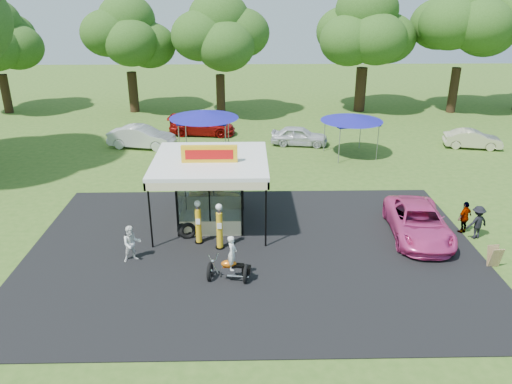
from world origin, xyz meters
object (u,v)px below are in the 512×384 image
bg_car_c (299,136)px  spectator_east_a (477,222)px  pink_sedan (418,222)px  motorcycle (231,263)px  gas_pump_right (220,228)px  tent_west (204,114)px  bg_car_a (142,137)px  bg_car_e (473,139)px  a_frame_sign (494,257)px  tent_east (352,118)px  spectator_west (132,244)px  gas_station_kiosk (212,190)px  gas_pump_left (198,223)px  spectator_east_b (465,217)px  bg_car_b (202,125)px  kiosk_car (215,197)px

bg_car_c → spectator_east_a: bearing=-146.9°
pink_sedan → motorcycle: bearing=-152.6°
gas_pump_right → tent_west: 13.49m
bg_car_a → tent_west: (4.76, -2.13, 2.16)m
spectator_east_a → bg_car_e: 15.17m
gas_pump_right → pink_sedan: size_ratio=0.41×
a_frame_sign → bg_car_e: bearing=63.3°
tent_west → tent_east: bearing=-0.0°
a_frame_sign → spectator_east_a: (0.35, 2.59, 0.34)m
spectator_west → tent_west: 14.54m
gas_station_kiosk → tent_west: 10.72m
gas_pump_right → a_frame_sign: size_ratio=2.39×
bg_car_e → gas_pump_left: bearing=139.2°
gas_pump_right → a_frame_sign: (11.58, -1.81, -0.59)m
gas_station_kiosk → spectator_west: size_ratio=3.30×
a_frame_sign → spectator_west: (-15.28, 0.83, 0.35)m
gas_pump_left → gas_pump_right: (0.99, -0.53, 0.03)m
a_frame_sign → pink_sedan: pink_sedan is taller
spectator_west → spectator_east_b: 15.42m
bg_car_c → tent_east: tent_east is taller
gas_station_kiosk → pink_sedan: 9.93m
motorcycle → bg_car_c: motorcycle is taller
spectator_east_a → bg_car_b: spectator_east_a is taller
gas_station_kiosk → bg_car_b: bearing=96.2°
bg_car_a → bg_car_b: 5.34m
motorcycle → pink_sedan: motorcycle is taller
gas_station_kiosk → bg_car_e: (18.20, 12.13, -1.12)m
tent_west → motorcycle: bearing=-82.2°
spectator_east_a → bg_car_a: 23.42m
tent_east → spectator_east_b: bearing=-75.3°
motorcycle → spectator_west: bearing=166.4°
a_frame_sign → spectator_west: 15.30m
pink_sedan → a_frame_sign: bearing=-45.0°
gas_pump_right → spectator_west: 3.83m
tent_east → bg_car_e: bearing=9.5°
bg_car_b → tent_west: bearing=-166.5°
gas_pump_right → a_frame_sign: gas_pump_right is taller
motorcycle → bg_car_a: motorcycle is taller
gas_pump_left → bg_car_c: (6.15, 15.24, -0.31)m
gas_station_kiosk → bg_car_a: gas_station_kiosk is taller
gas_pump_left → kiosk_car: gas_pump_left is taller
motorcycle → spectator_east_a: motorcycle is taller
bg_car_c → bg_car_e: bg_car_c is taller
kiosk_car → bg_car_e: bearing=-61.4°
kiosk_car → bg_car_e: (18.20, 9.93, 0.18)m
bg_car_a → tent_east: bearing=-85.9°
bg_car_a → tent_east: tent_east is taller
gas_pump_right → pink_sedan: (9.23, 0.97, -0.31)m
a_frame_sign → spectator_east_a: 2.63m
spectator_east_a → tent_east: (-3.50, 12.47, 1.88)m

